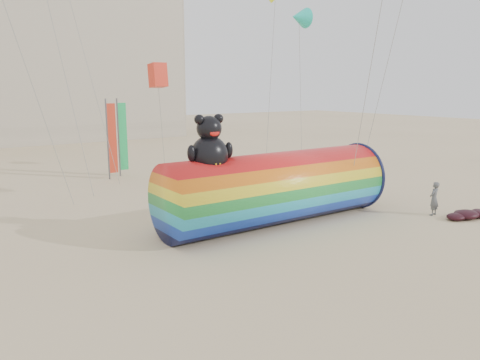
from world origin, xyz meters
TOP-DOWN VIEW (x-y plane):
  - ground at (0.00, 0.00)m, footprint 160.00×160.00m
  - windsock_assembly at (3.20, 2.62)m, footprint 10.75×3.27m
  - kite_handler at (10.02, -0.64)m, footprint 0.64×0.47m
  - fabric_bundle at (10.92, -1.84)m, footprint 2.62×1.35m
  - festival_banners at (-1.90, 16.17)m, footprint 10.74×2.86m

SIDE VIEW (x-z plane):
  - ground at x=0.00m, z-range 0.00..0.00m
  - fabric_bundle at x=10.92m, z-range -0.03..0.37m
  - kite_handler at x=10.02m, z-range 0.00..1.59m
  - windsock_assembly at x=3.20m, z-range -0.83..4.12m
  - festival_banners at x=-1.90m, z-range 0.04..5.24m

